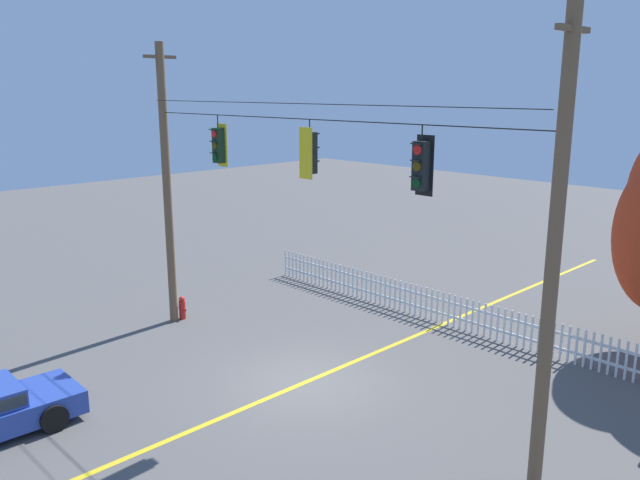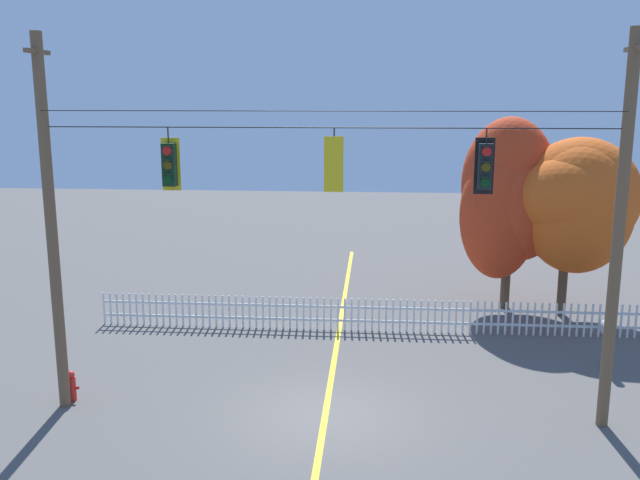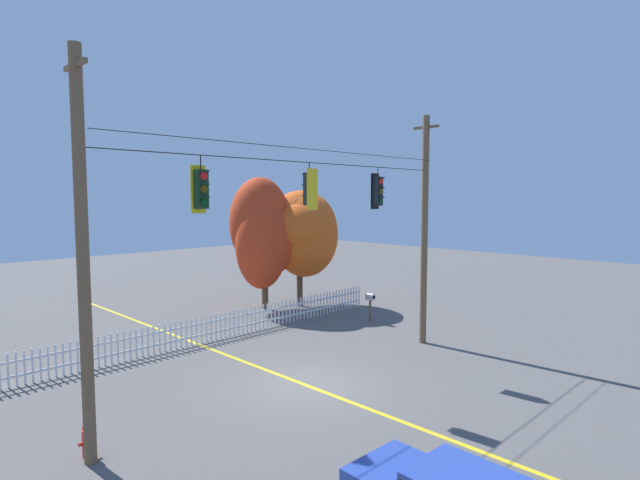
% 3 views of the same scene
% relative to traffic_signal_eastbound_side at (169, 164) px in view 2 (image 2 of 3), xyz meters
% --- Properties ---
extents(ground, '(80.00, 80.00, 0.00)m').
position_rel_traffic_signal_eastbound_side_xyz_m(ground, '(3.58, -0.01, -6.02)').
color(ground, '#565451').
extents(lane_centerline_stripe, '(0.16, 36.00, 0.01)m').
position_rel_traffic_signal_eastbound_side_xyz_m(lane_centerline_stripe, '(3.58, -0.01, -6.02)').
color(lane_centerline_stripe, gold).
rests_on(lane_centerline_stripe, ground).
extents(signal_support_span, '(13.26, 1.10, 8.98)m').
position_rel_traffic_signal_eastbound_side_xyz_m(signal_support_span, '(3.58, -0.01, -1.44)').
color(signal_support_span, brown).
rests_on(signal_support_span, ground).
extents(traffic_signal_eastbound_side, '(0.43, 0.38, 1.46)m').
position_rel_traffic_signal_eastbound_side_xyz_m(traffic_signal_eastbound_side, '(0.00, 0.00, 0.00)').
color(traffic_signal_eastbound_side, black).
extents(traffic_signal_westbound_side, '(0.43, 0.38, 1.41)m').
position_rel_traffic_signal_eastbound_side_xyz_m(traffic_signal_westbound_side, '(3.77, -0.02, 0.05)').
color(traffic_signal_westbound_side, black).
extents(traffic_signal_northbound_primary, '(0.43, 0.38, 1.46)m').
position_rel_traffic_signal_eastbound_side_xyz_m(traffic_signal_northbound_primary, '(7.10, 0.00, 0.01)').
color(traffic_signal_northbound_primary, black).
extents(white_picket_fence, '(17.87, 0.06, 1.09)m').
position_rel_traffic_signal_eastbound_side_xyz_m(white_picket_fence, '(4.55, 6.21, -5.47)').
color(white_picket_fence, white).
rests_on(white_picket_fence, ground).
extents(autumn_maple_near_fence, '(3.75, 3.34, 6.87)m').
position_rel_traffic_signal_eastbound_side_xyz_m(autumn_maple_near_fence, '(9.42, 9.29, -2.07)').
color(autumn_maple_near_fence, brown).
rests_on(autumn_maple_near_fence, ground).
extents(autumn_maple_mid, '(4.31, 3.91, 6.21)m').
position_rel_traffic_signal_eastbound_side_xyz_m(autumn_maple_mid, '(11.57, 8.55, -1.99)').
color(autumn_maple_mid, brown).
rests_on(autumn_maple_mid, ground).
extents(fire_hydrant, '(0.38, 0.22, 0.79)m').
position_rel_traffic_signal_eastbound_side_xyz_m(fire_hydrant, '(-2.87, 0.29, -5.64)').
color(fire_hydrant, red).
rests_on(fire_hydrant, ground).
extents(roadside_mailbox, '(0.25, 0.44, 1.37)m').
position_rel_traffic_signal_eastbound_side_xyz_m(roadside_mailbox, '(11.21, 3.62, -4.91)').
color(roadside_mailbox, brown).
rests_on(roadside_mailbox, ground).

